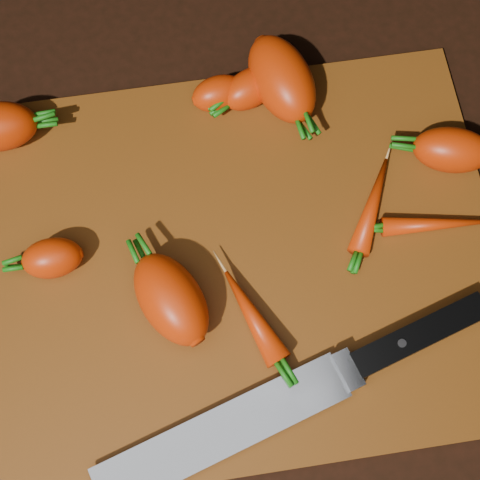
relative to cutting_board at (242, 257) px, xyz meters
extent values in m
cube|color=black|center=(0.00, 0.00, -0.01)|extent=(2.00, 2.00, 0.01)
cube|color=brown|center=(0.00, 0.00, 0.00)|extent=(0.50, 0.40, 0.01)
ellipsoid|color=red|center=(-0.18, 0.02, 0.03)|extent=(0.06, 0.04, 0.04)
ellipsoid|color=red|center=(0.07, 0.17, 0.04)|extent=(0.08, 0.11, 0.06)
ellipsoid|color=red|center=(-0.07, -0.04, 0.03)|extent=(0.09, 0.11, 0.06)
ellipsoid|color=red|center=(0.03, 0.17, 0.03)|extent=(0.07, 0.06, 0.04)
ellipsoid|color=red|center=(0.00, 0.17, 0.02)|extent=(0.06, 0.05, 0.04)
ellipsoid|color=red|center=(0.22, 0.07, 0.03)|extent=(0.09, 0.06, 0.05)
ellipsoid|color=red|center=(0.13, 0.03, 0.02)|extent=(0.07, 0.10, 0.02)
ellipsoid|color=red|center=(0.19, 0.00, 0.02)|extent=(0.11, 0.03, 0.02)
ellipsoid|color=red|center=(0.00, -0.06, 0.02)|extent=(0.06, 0.10, 0.03)
cube|color=gray|center=(-0.03, -0.16, 0.02)|extent=(0.03, 0.04, 0.02)
cube|color=black|center=(0.04, -0.14, 0.02)|extent=(0.14, 0.06, 0.02)
cylinder|color=#B2B2B7|center=(0.02, -0.14, 0.03)|extent=(0.01, 0.01, 0.00)
camera|label=1|loc=(-0.03, -0.19, 0.62)|focal=50.00mm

